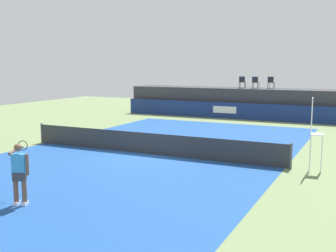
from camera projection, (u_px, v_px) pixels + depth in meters
ground_plane at (176, 143)px, 21.21m from camera, size 48.00×48.00×0.00m
court_inner at (148, 154)px, 18.54m from camera, size 12.00×22.00×0.00m
sponsor_wall at (236, 111)px, 30.47m from camera, size 18.00×0.22×1.20m
spectator_platform at (243, 102)px, 31.99m from camera, size 18.00×2.80×2.20m
spectator_chair_far_left at (242, 82)px, 31.61m from camera, size 0.48×0.48×0.89m
spectator_chair_left at (255, 82)px, 31.03m from camera, size 0.44×0.44×0.89m
spectator_chair_center at (271, 82)px, 31.06m from camera, size 0.46×0.46×0.89m
umpire_chair at (314, 129)px, 15.28m from camera, size 0.47×0.47×2.76m
tennis_net at (148, 143)px, 18.48m from camera, size 12.40×0.02×0.95m
net_post_near at (42, 133)px, 21.16m from camera, size 0.10×0.10×1.00m
net_post_far at (291, 156)px, 15.78m from camera, size 0.10×0.10×1.00m
tennis_player at (19, 172)px, 11.67m from camera, size 1.03×1.06×1.77m
tennis_ball at (274, 130)px, 25.16m from camera, size 0.07×0.07×0.07m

